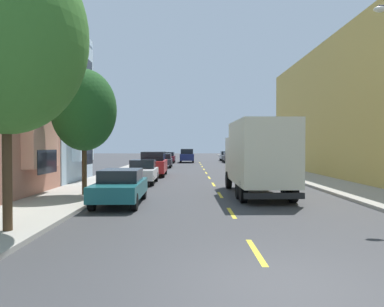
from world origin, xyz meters
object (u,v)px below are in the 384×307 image
delivery_box_truck (258,155)px  parked_wagon_burgundy (168,157)px  parked_wagon_charcoal (164,160)px  parked_suv_red (154,164)px  parked_suv_champagne (265,164)px  street_tree_nearest (6,36)px  parked_wagon_silver (226,156)px  parked_sedan_orange (249,162)px  parked_sedan_black (230,157)px  moving_navy_sedan (187,156)px  parked_sedan_teal (120,186)px  street_tree_second (84,110)px  parked_hatchback_white (142,172)px

delivery_box_truck → parked_wagon_burgundy: delivery_box_truck is taller
parked_wagon_charcoal → parked_suv_red: bearing=-90.1°
parked_suv_red → parked_suv_champagne: bearing=-9.3°
street_tree_nearest → parked_wagon_silver: (10.79, 50.45, -4.53)m
parked_wagon_charcoal → parked_suv_champagne: bearing=-57.3°
street_tree_nearest → parked_wagon_charcoal: size_ratio=1.66×
delivery_box_truck → parked_suv_champagne: size_ratio=1.55×
parked_suv_champagne → parked_wagon_silver: parked_suv_champagne is taller
parked_sedan_orange → parked_wagon_silver: 22.87m
parked_suv_red → parked_wagon_silver: bearing=73.9°
parked_suv_red → parked_sedan_black: bearing=69.9°
parked_wagon_charcoal → moving_navy_sedan: 12.27m
parked_wagon_charcoal → delivery_box_truck: bearing=-75.6°
parked_sedan_orange → parked_wagon_burgundy: (-8.82, 15.21, 0.05)m
parked_wagon_silver → parked_sedan_teal: bearing=-101.0°
street_tree_second → parked_sedan_black: (10.67, 36.18, -3.32)m
parked_suv_champagne → delivery_box_truck: bearing=-102.9°
parked_hatchback_white → parked_wagon_burgundy: 28.78m
parked_sedan_teal → street_tree_second: bearing=134.8°
parked_suv_champagne → parked_sedan_teal: size_ratio=1.07×
parked_wagon_silver → moving_navy_sedan: size_ratio=0.99×
street_tree_second → moving_navy_sedan: bearing=82.8°
delivery_box_truck → parked_wagon_burgundy: (-6.19, 34.67, -1.18)m
street_tree_second → parked_wagon_charcoal: bearing=85.2°
street_tree_second → parked_sedan_teal: (2.04, -2.05, -3.32)m
street_tree_nearest → parked_wagon_burgundy: bearing=87.3°
parked_sedan_black → parked_wagon_burgundy: bearing=-173.9°
parked_suv_champagne → parked_sedan_orange: (0.19, 8.86, -0.24)m
parked_sedan_orange → street_tree_second: bearing=-118.4°
parked_suv_champagne → parked_sedan_teal: (-8.60, -13.23, -0.24)m
delivery_box_truck → parked_sedan_teal: bearing=-156.9°
delivery_box_truck → parked_hatchback_white: size_ratio=1.86×
street_tree_nearest → parked_hatchback_white: street_tree_nearest is taller
parked_wagon_charcoal → moving_navy_sedan: bearing=78.1°
parked_wagon_burgundy → delivery_box_truck: bearing=-79.9°
parked_sedan_black → parked_hatchback_white: size_ratio=1.12×
parked_wagon_burgundy → moving_navy_sedan: size_ratio=0.98×
delivery_box_truck → parked_suv_red: delivery_box_truck is taller
moving_navy_sedan → parked_hatchback_white: bearing=-95.1°
parked_sedan_orange → parked_wagon_burgundy: 17.58m
parked_hatchback_white → moving_navy_sedan: 30.16m
street_tree_second → moving_navy_sedan: street_tree_second is taller
parked_suv_champagne → parked_hatchback_white: 9.92m
parked_hatchback_white → parked_sedan_teal: bearing=-89.1°
street_tree_nearest → moving_navy_sedan: bearing=84.0°
parked_hatchback_white → parked_sedan_teal: (0.13, -8.52, -0.01)m
parked_suv_red → parked_wagon_silver: (8.73, 30.33, -0.18)m
parked_sedan_orange → moving_navy_sedan: bearing=110.7°
parked_suv_champagne → parked_suv_red: bearing=170.7°
street_tree_nearest → parked_wagon_silver: size_ratio=1.65×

